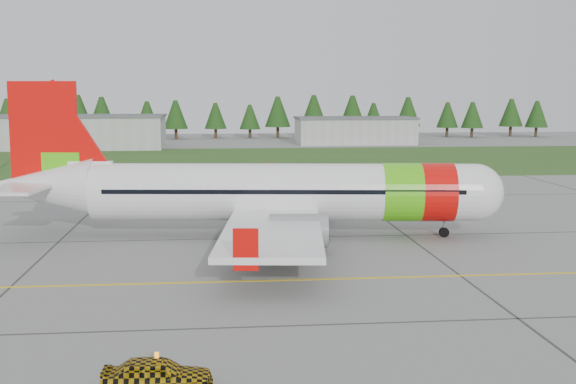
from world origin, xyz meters
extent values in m
plane|color=gray|center=(0.00, 0.00, 0.00)|extent=(320.00, 320.00, 0.00)
cylinder|color=white|center=(1.00, 20.48, 3.29)|extent=(27.89, 7.18, 4.14)
sphere|color=white|center=(14.72, 18.95, 3.29)|extent=(4.14, 4.14, 4.14)
cone|color=white|center=(-16.41, 22.42, 3.66)|extent=(7.85, 4.94, 4.14)
cube|color=black|center=(15.03, 18.91, 3.66)|extent=(1.99, 2.93, 0.59)
cylinder|color=#51CD0F|center=(9.44, 19.54, 3.29)|extent=(3.21, 4.50, 4.22)
cylinder|color=red|center=(11.97, 19.25, 3.29)|extent=(2.79, 4.45, 4.22)
cube|color=white|center=(0.47, 20.54, 2.12)|extent=(9.57, 34.41, 0.38)
cube|color=red|center=(1.29, 37.43, 2.71)|extent=(1.29, 0.33, 2.12)
cube|color=red|center=(-2.45, 3.88, 2.71)|extent=(1.29, 0.33, 2.12)
cylinder|color=gray|center=(2.70, 26.16, 1.54)|extent=(4.05, 2.64, 2.23)
cylinder|color=gray|center=(1.41, 14.56, 1.54)|extent=(4.05, 2.64, 2.23)
cube|color=red|center=(-16.20, 22.40, 7.22)|extent=(4.90, 0.92, 8.07)
cube|color=#51CD0F|center=(-15.04, 22.27, 4.88)|extent=(2.79, 0.75, 2.55)
cube|color=white|center=(-16.94, 22.48, 3.93)|extent=(4.73, 12.51, 0.23)
cylinder|color=slate|center=(12.61, 19.18, 0.74)|extent=(0.19, 0.19, 1.49)
cylinder|color=black|center=(12.61, 19.18, 0.36)|extent=(0.75, 0.38, 0.72)
cylinder|color=slate|center=(-0.25, 23.61, 1.01)|extent=(0.23, 0.23, 2.02)
cylinder|color=black|center=(-0.68, 23.65, 0.55)|extent=(1.15, 0.60, 1.10)
cylinder|color=slate|center=(-0.91, 17.70, 1.01)|extent=(0.23, 0.23, 2.02)
cylinder|color=black|center=(-1.33, 17.75, 0.55)|extent=(1.15, 0.60, 1.10)
imported|color=gold|center=(-5.97, -6.90, 1.93)|extent=(1.36, 1.59, 3.86)
imported|color=silver|center=(-13.59, 51.77, 2.30)|extent=(1.82, 1.75, 4.61)
cube|color=#30561E|center=(0.00, 82.00, 0.01)|extent=(320.00, 50.00, 0.03)
cube|color=gold|center=(0.00, 8.00, 0.01)|extent=(120.00, 0.25, 0.02)
cube|color=#A8A8A3|center=(-30.00, 110.00, 3.00)|extent=(32.00, 14.00, 6.00)
cube|color=#A8A8A3|center=(25.00, 118.00, 2.60)|extent=(24.00, 12.00, 5.20)
camera|label=1|loc=(-3.82, -31.10, 10.33)|focal=45.00mm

